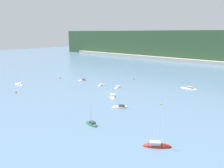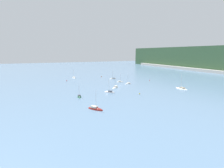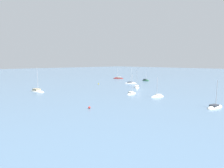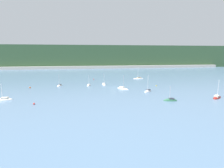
{
  "view_description": "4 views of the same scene",
  "coord_description": "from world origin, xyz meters",
  "px_view_note": "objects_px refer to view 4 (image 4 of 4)",
  "views": [
    {
      "loc": [
        64.43,
        -75.59,
        27.95
      ],
      "look_at": [
        -8.5,
        10.27,
        1.29
      ],
      "focal_mm": 35.0,
      "sensor_mm": 36.0,
      "label": 1
    },
    {
      "loc": [
        105.09,
        -51.38,
        22.65
      ],
      "look_at": [
        1.3,
        -5.49,
        1.96
      ],
      "focal_mm": 28.0,
      "sensor_mm": 36.0,
      "label": 2
    },
    {
      "loc": [
        -43.61,
        57.68,
        11.32
      ],
      "look_at": [
        5.3,
        10.31,
        2.86
      ],
      "focal_mm": 28.0,
      "sensor_mm": 36.0,
      "label": 3
    },
    {
      "loc": [
        -15.18,
        -96.35,
        19.03
      ],
      "look_at": [
        -1.92,
        -8.11,
        3.45
      ],
      "focal_mm": 28.0,
      "sensor_mm": 36.0,
      "label": 4
    }
  ],
  "objects_px": {
    "sailboat_1": "(89,85)",
    "mooring_buoy_1": "(34,104)",
    "sailboat_0": "(60,86)",
    "sailboat_3": "(4,100)",
    "sailboat_2": "(217,98)",
    "sailboat_5": "(104,84)",
    "sailboat_6": "(148,91)",
    "sailboat_7": "(123,89)",
    "mooring_buoy_3": "(94,79)",
    "mooring_buoy_2": "(30,87)",
    "sailboat_4": "(138,79)",
    "sailboat_8": "(170,101)",
    "mooring_buoy_0": "(156,86)"
  },
  "relations": [
    {
      "from": "sailboat_4",
      "to": "sailboat_6",
      "type": "height_order",
      "value": "sailboat_4"
    },
    {
      "from": "mooring_buoy_2",
      "to": "sailboat_3",
      "type": "bearing_deg",
      "value": -96.86
    },
    {
      "from": "sailboat_4",
      "to": "sailboat_2",
      "type": "bearing_deg",
      "value": 97.21
    },
    {
      "from": "sailboat_0",
      "to": "sailboat_7",
      "type": "xyz_separation_m",
      "value": [
        35.52,
        -14.2,
        0.07
      ]
    },
    {
      "from": "sailboat_3",
      "to": "sailboat_2",
      "type": "bearing_deg",
      "value": 172.33
    },
    {
      "from": "mooring_buoy_2",
      "to": "mooring_buoy_1",
      "type": "bearing_deg",
      "value": -71.49
    },
    {
      "from": "sailboat_3",
      "to": "mooring_buoy_2",
      "type": "bearing_deg",
      "value": -98.13
    },
    {
      "from": "sailboat_4",
      "to": "mooring_buoy_2",
      "type": "relative_size",
      "value": 13.18
    },
    {
      "from": "mooring_buoy_1",
      "to": "mooring_buoy_3",
      "type": "xyz_separation_m",
      "value": [
        25.26,
        61.57,
        -0.06
      ]
    },
    {
      "from": "mooring_buoy_1",
      "to": "sailboat_0",
      "type": "bearing_deg",
      "value": 84.17
    },
    {
      "from": "sailboat_8",
      "to": "mooring_buoy_3",
      "type": "distance_m",
      "value": 70.16
    },
    {
      "from": "sailboat_5",
      "to": "sailboat_8",
      "type": "height_order",
      "value": "sailboat_5"
    },
    {
      "from": "sailboat_7",
      "to": "mooring_buoy_2",
      "type": "xyz_separation_m",
      "value": [
        -50.81,
        9.42,
        0.24
      ]
    },
    {
      "from": "sailboat_6",
      "to": "sailboat_8",
      "type": "xyz_separation_m",
      "value": [
        2.99,
        -18.15,
        -0.0
      ]
    },
    {
      "from": "sailboat_0",
      "to": "mooring_buoy_3",
      "type": "xyz_separation_m",
      "value": [
        21.32,
        22.91,
        0.22
      ]
    },
    {
      "from": "mooring_buoy_0",
      "to": "mooring_buoy_2",
      "type": "xyz_separation_m",
      "value": [
        -72.16,
        4.72,
        0.1
      ]
    },
    {
      "from": "sailboat_6",
      "to": "sailboat_4",
      "type": "bearing_deg",
      "value": -146.21
    },
    {
      "from": "mooring_buoy_2",
      "to": "sailboat_5",
      "type": "bearing_deg",
      "value": 6.75
    },
    {
      "from": "sailboat_6",
      "to": "sailboat_3",
      "type": "bearing_deg",
      "value": -39.09
    },
    {
      "from": "sailboat_6",
      "to": "sailboat_7",
      "type": "relative_size",
      "value": 1.16
    },
    {
      "from": "sailboat_6",
      "to": "sailboat_2",
      "type": "bearing_deg",
      "value": 101.12
    },
    {
      "from": "mooring_buoy_2",
      "to": "mooring_buoy_3",
      "type": "bearing_deg",
      "value": 37.1
    },
    {
      "from": "mooring_buoy_0",
      "to": "mooring_buoy_1",
      "type": "relative_size",
      "value": 0.81
    },
    {
      "from": "sailboat_0",
      "to": "sailboat_3",
      "type": "xyz_separation_m",
      "value": [
        -18.31,
        -29.9,
        0.02
      ]
    },
    {
      "from": "sailboat_5",
      "to": "mooring_buoy_1",
      "type": "distance_m",
      "value": 49.46
    },
    {
      "from": "sailboat_5",
      "to": "sailboat_8",
      "type": "distance_m",
      "value": 47.4
    },
    {
      "from": "sailboat_1",
      "to": "mooring_buoy_2",
      "type": "xyz_separation_m",
      "value": [
        -32.65,
        -2.98,
        0.29
      ]
    },
    {
      "from": "mooring_buoy_3",
      "to": "sailboat_0",
      "type": "bearing_deg",
      "value": -132.94
    },
    {
      "from": "sailboat_2",
      "to": "mooring_buoy_3",
      "type": "xyz_separation_m",
      "value": [
        -50.55,
        62.92,
        0.17
      ]
    },
    {
      "from": "sailboat_0",
      "to": "sailboat_4",
      "type": "xyz_separation_m",
      "value": [
        55.64,
        22.29,
        0.05
      ]
    },
    {
      "from": "sailboat_6",
      "to": "sailboat_7",
      "type": "distance_m",
      "value": 14.28
    },
    {
      "from": "mooring_buoy_3",
      "to": "mooring_buoy_1",
      "type": "bearing_deg",
      "value": -112.31
    },
    {
      "from": "sailboat_6",
      "to": "mooring_buoy_3",
      "type": "distance_m",
      "value": 52.55
    },
    {
      "from": "sailboat_2",
      "to": "mooring_buoy_2",
      "type": "height_order",
      "value": "sailboat_2"
    },
    {
      "from": "mooring_buoy_0",
      "to": "sailboat_4",
      "type": "bearing_deg",
      "value": 92.22
    },
    {
      "from": "sailboat_2",
      "to": "mooring_buoy_3",
      "type": "relative_size",
      "value": 15.53
    },
    {
      "from": "sailboat_2",
      "to": "sailboat_4",
      "type": "relative_size",
      "value": 0.89
    },
    {
      "from": "sailboat_1",
      "to": "sailboat_2",
      "type": "bearing_deg",
      "value": -107.32
    },
    {
      "from": "sailboat_2",
      "to": "sailboat_3",
      "type": "relative_size",
      "value": 1.11
    },
    {
      "from": "sailboat_7",
      "to": "mooring_buoy_3",
      "type": "distance_m",
      "value": 39.74
    },
    {
      "from": "sailboat_1",
      "to": "sailboat_8",
      "type": "distance_m",
      "value": 51.01
    },
    {
      "from": "sailboat_1",
      "to": "mooring_buoy_1",
      "type": "height_order",
      "value": "sailboat_1"
    },
    {
      "from": "sailboat_1",
      "to": "sailboat_4",
      "type": "bearing_deg",
      "value": -40.11
    },
    {
      "from": "sailboat_2",
      "to": "mooring_buoy_1",
      "type": "relative_size",
      "value": 12.9
    },
    {
      "from": "sailboat_8",
      "to": "mooring_buoy_3",
      "type": "bearing_deg",
      "value": -57.02
    },
    {
      "from": "sailboat_2",
      "to": "sailboat_6",
      "type": "height_order",
      "value": "sailboat_6"
    },
    {
      "from": "sailboat_4",
      "to": "sailboat_8",
      "type": "xyz_separation_m",
      "value": [
        -5.98,
        -63.55,
        -0.04
      ]
    },
    {
      "from": "sailboat_0",
      "to": "sailboat_3",
      "type": "distance_m",
      "value": 35.06
    },
    {
      "from": "sailboat_6",
      "to": "sailboat_8",
      "type": "bearing_deg",
      "value": 54.31
    },
    {
      "from": "sailboat_2",
      "to": "mooring_buoy_0",
      "type": "xyz_separation_m",
      "value": [
        -14.99,
        30.51,
        0.17
      ]
    }
  ]
}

